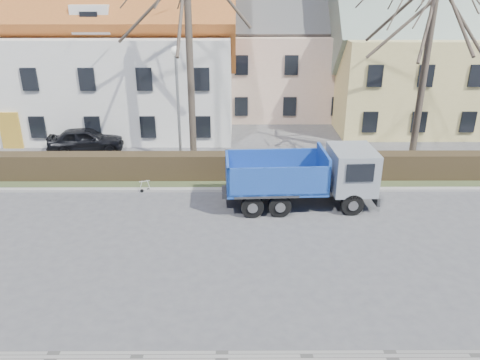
{
  "coord_description": "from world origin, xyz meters",
  "views": [
    {
      "loc": [
        0.43,
        -15.69,
        9.04
      ],
      "look_at": [
        0.51,
        2.1,
        1.6
      ],
      "focal_mm": 35.0,
      "sensor_mm": 36.0,
      "label": 1
    }
  ],
  "objects_px": {
    "streetlight": "(179,112)",
    "cart_frame": "(140,186)",
    "dump_truck": "(295,177)",
    "parked_car_a": "(86,140)"
  },
  "relations": [
    {
      "from": "streetlight",
      "to": "cart_frame",
      "type": "xyz_separation_m",
      "value": [
        -1.63,
        -2.58,
        -2.91
      ]
    },
    {
      "from": "dump_truck",
      "to": "parked_car_a",
      "type": "height_order",
      "value": "dump_truck"
    },
    {
      "from": "dump_truck",
      "to": "cart_frame",
      "type": "distance_m",
      "value": 7.26
    },
    {
      "from": "cart_frame",
      "to": "parked_car_a",
      "type": "bearing_deg",
      "value": 126.03
    },
    {
      "from": "dump_truck",
      "to": "cart_frame",
      "type": "xyz_separation_m",
      "value": [
        -7.05,
        1.43,
        -1.03
      ]
    },
    {
      "from": "cart_frame",
      "to": "parked_car_a",
      "type": "height_order",
      "value": "parked_car_a"
    },
    {
      "from": "cart_frame",
      "to": "dump_truck",
      "type": "bearing_deg",
      "value": -11.44
    },
    {
      "from": "streetlight",
      "to": "parked_car_a",
      "type": "height_order",
      "value": "streetlight"
    },
    {
      "from": "parked_car_a",
      "to": "streetlight",
      "type": "bearing_deg",
      "value": -127.7
    },
    {
      "from": "streetlight",
      "to": "cart_frame",
      "type": "distance_m",
      "value": 4.22
    }
  ]
}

